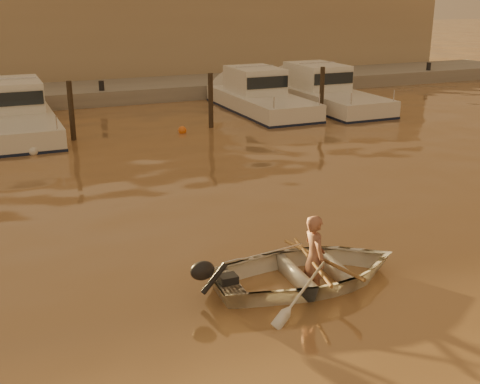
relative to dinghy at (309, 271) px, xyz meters
name	(u,v)px	position (x,y,z in m)	size (l,w,h in m)	color
ground_plane	(238,349)	(-1.91, -1.38, -0.24)	(160.00, 160.00, 0.00)	brown
dinghy	(309,271)	(0.00, 0.00, 0.00)	(2.45, 3.43, 0.71)	white
person	(314,258)	(0.10, 0.00, 0.24)	(0.56, 0.37, 1.54)	#965E4B
outboard_motor	(227,283)	(-1.50, 0.07, 0.04)	(0.90, 0.40, 0.70)	black
oar_port	(322,259)	(0.25, -0.01, 0.18)	(0.06, 0.06, 2.10)	brown
oar_starboard	(312,261)	(0.05, 0.00, 0.18)	(0.06, 0.06, 2.10)	brown
moored_boat_2	(16,114)	(-3.77, 14.62, 0.39)	(2.48, 8.23, 1.75)	silver
moored_boat_4	(261,96)	(5.97, 14.62, 0.39)	(2.40, 7.35, 1.75)	silver
moored_boat_5	(325,92)	(9.07, 14.62, 0.39)	(2.47, 8.22, 1.75)	silver
piling_2	(72,114)	(-2.11, 12.42, 0.66)	(0.18, 0.18, 2.20)	#2D2319
piling_3	(211,103)	(2.89, 12.42, 0.66)	(0.18, 0.18, 2.20)	#2D2319
piling_4	(322,95)	(7.59, 12.42, 0.66)	(0.18, 0.18, 2.20)	#2D2319
fender_c	(33,151)	(-3.56, 10.96, -0.14)	(0.30, 0.30, 0.30)	silver
fender_d	(182,130)	(1.62, 11.96, -0.14)	(0.30, 0.30, 0.30)	orange
fender_e	(275,124)	(5.17, 11.64, -0.14)	(0.30, 0.30, 0.30)	white
quay	(52,100)	(-1.91, 20.12, -0.09)	(52.00, 4.00, 1.00)	gray
waterfront_building	(35,40)	(-1.91, 25.62, 2.16)	(46.00, 7.00, 4.80)	#9E8466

